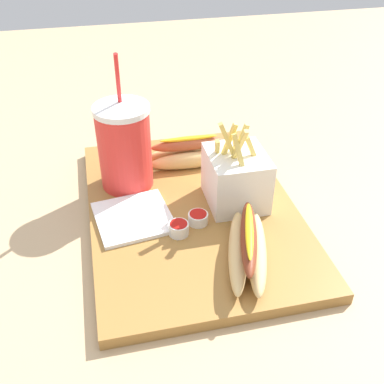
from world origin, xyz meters
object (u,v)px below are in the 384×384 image
at_px(ketchup_cup_1, 179,228).
at_px(fries_basket, 236,178).
at_px(soda_cup, 125,146).
at_px(hot_dog_1, 248,248).
at_px(hot_dog_2, 189,154).
at_px(ketchup_cup_2, 200,217).
at_px(napkin_stack, 134,217).

bearing_deg(ketchup_cup_1, fries_basket, -60.03).
bearing_deg(soda_cup, hot_dog_1, -147.86).
bearing_deg(hot_dog_2, fries_basket, -158.64).
relative_size(soda_cup, ketchup_cup_2, 7.47).
height_order(hot_dog_1, ketchup_cup_1, hot_dog_1).
xyz_separation_m(hot_dog_1, ketchup_cup_2, (0.10, 0.05, -0.01)).
xyz_separation_m(fries_basket, ketchup_cup_1, (-0.06, 0.11, -0.04)).
height_order(soda_cup, napkin_stack, soda_cup).
xyz_separation_m(soda_cup, napkin_stack, (-0.11, 0.00, -0.07)).
bearing_deg(soda_cup, ketchup_cup_2, -143.39).
xyz_separation_m(ketchup_cup_1, napkin_stack, (0.05, 0.07, -0.01)).
bearing_deg(ketchup_cup_2, fries_basket, -58.21).
height_order(fries_basket, hot_dog_2, fries_basket).
bearing_deg(fries_basket, hot_dog_2, 21.36).
relative_size(soda_cup, ketchup_cup_1, 7.57).
distance_m(soda_cup, napkin_stack, 0.13).
height_order(hot_dog_1, hot_dog_2, same).
bearing_deg(ketchup_cup_1, ketchup_cup_2, -63.45).
bearing_deg(fries_basket, hot_dog_1, 170.06).
bearing_deg(ketchup_cup_2, hot_dog_2, -6.15).
xyz_separation_m(hot_dog_1, hot_dog_2, (0.28, 0.03, -0.00)).
xyz_separation_m(ketchup_cup_2, napkin_stack, (0.03, 0.11, -0.01)).
height_order(soda_cup, hot_dog_1, soda_cup).
bearing_deg(hot_dog_1, hot_dog_2, 5.61).
xyz_separation_m(soda_cup, ketchup_cup_1, (-0.16, -0.06, -0.07)).
xyz_separation_m(fries_basket, hot_dog_2, (0.14, 0.05, -0.02)).
bearing_deg(hot_dog_2, ketchup_cup_1, 163.39).
relative_size(hot_dog_1, hot_dog_2, 1.19).
distance_m(hot_dog_1, ketchup_cup_1, 0.12).
height_order(hot_dog_2, napkin_stack, hot_dog_2).
bearing_deg(hot_dog_2, hot_dog_1, -174.39).
height_order(hot_dog_1, ketchup_cup_2, hot_dog_1).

